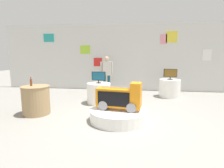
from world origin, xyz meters
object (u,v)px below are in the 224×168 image
object	(u,v)px
display_pedestal_left_rear	(99,93)
tv_on_center_rear	(170,74)
novelty_firetruck_tv	(119,98)
tv_on_left_rear	(99,77)
side_table_round	(36,100)
main_display_pedestal	(119,115)
shopper_browsing_near_truck	(107,72)
bottle_on_side_table	(31,82)
display_pedestal_center_rear	(170,88)

from	to	relation	value
display_pedestal_left_rear	tv_on_center_rear	world-z (taller)	tv_on_center_rear
novelty_firetruck_tv	tv_on_left_rear	xyz separation A→B (m)	(-0.88, 1.60, 0.36)
tv_on_center_rear	side_table_round	xyz separation A→B (m)	(-4.20, -2.77, -0.53)
display_pedestal_left_rear	side_table_round	bearing A→B (deg)	-137.29
main_display_pedestal	novelty_firetruck_tv	distance (m)	0.44
tv_on_center_rear	shopper_browsing_near_truck	size ratio (longest dim) A/B	0.31
display_pedestal_left_rear	shopper_browsing_near_truck	bearing A→B (deg)	90.39
tv_on_left_rear	bottle_on_side_table	xyz separation A→B (m)	(-1.65, -1.40, -0.03)
tv_on_left_rear	display_pedestal_center_rear	xyz separation A→B (m)	(2.66, 1.37, -0.59)
main_display_pedestal	shopper_browsing_near_truck	xyz separation A→B (m)	(-0.88, 3.34, 0.82)
display_pedestal_left_rear	shopper_browsing_near_truck	size ratio (longest dim) A/B	0.50
shopper_browsing_near_truck	bottle_on_side_table	bearing A→B (deg)	-117.49
side_table_round	main_display_pedestal	bearing A→B (deg)	-4.43
tv_on_left_rear	tv_on_center_rear	bearing A→B (deg)	27.13
novelty_firetruck_tv	tv_on_center_rear	xyz separation A→B (m)	(1.78, 2.97, 0.36)
tv_on_center_rear	display_pedestal_center_rear	bearing A→B (deg)	101.05
novelty_firetruck_tv	display_pedestal_center_rear	world-z (taller)	novelty_firetruck_tv
main_display_pedestal	shopper_browsing_near_truck	world-z (taller)	shopper_browsing_near_truck
display_pedestal_center_rear	shopper_browsing_near_truck	size ratio (longest dim) A/B	0.51
display_pedestal_left_rear	tv_on_center_rear	size ratio (longest dim) A/B	1.60
display_pedestal_left_rear	shopper_browsing_near_truck	xyz separation A→B (m)	(-0.01, 1.74, 0.60)
tv_on_left_rear	side_table_round	bearing A→B (deg)	-137.38
main_display_pedestal	display_pedestal_left_rear	distance (m)	1.83
tv_on_left_rear	display_pedestal_center_rear	bearing A→B (deg)	27.21
main_display_pedestal	tv_on_center_rear	distance (m)	3.56
shopper_browsing_near_truck	main_display_pedestal	bearing A→B (deg)	-75.30
display_pedestal_left_rear	side_table_round	world-z (taller)	side_table_round
bottle_on_side_table	tv_on_center_rear	bearing A→B (deg)	32.70
tv_on_left_rear	bottle_on_side_table	bearing A→B (deg)	-139.59
main_display_pedestal	bottle_on_side_table	distance (m)	2.64
tv_on_left_rear	side_table_round	distance (m)	2.15
display_pedestal_left_rear	side_table_round	xyz separation A→B (m)	(-1.53, -1.41, 0.06)
tv_on_left_rear	shopper_browsing_near_truck	world-z (taller)	shopper_browsing_near_truck
main_display_pedestal	display_pedestal_center_rear	bearing A→B (deg)	58.75
display_pedestal_center_rear	main_display_pedestal	bearing A→B (deg)	-121.25
novelty_firetruck_tv	shopper_browsing_near_truck	distance (m)	3.49
main_display_pedestal	shopper_browsing_near_truck	size ratio (longest dim) A/B	0.90
display_pedestal_center_rear	display_pedestal_left_rear	bearing A→B (deg)	-152.87
display_pedestal_left_rear	display_pedestal_center_rear	bearing A→B (deg)	27.13
display_pedestal_left_rear	tv_on_left_rear	xyz separation A→B (m)	(0.00, -0.00, 0.59)
side_table_round	bottle_on_side_table	distance (m)	0.52
display_pedestal_center_rear	shopper_browsing_near_truck	bearing A→B (deg)	172.04
main_display_pedestal	novelty_firetruck_tv	xyz separation A→B (m)	(0.02, -0.01, 0.44)
novelty_firetruck_tv	tv_on_left_rear	world-z (taller)	tv_on_left_rear
main_display_pedestal	tv_on_center_rear	bearing A→B (deg)	58.70
tv_on_left_rear	shopper_browsing_near_truck	xyz separation A→B (m)	(-0.01, 1.74, 0.02)
side_table_round	bottle_on_side_table	world-z (taller)	bottle_on_side_table
novelty_firetruck_tv	bottle_on_side_table	distance (m)	2.56
display_pedestal_left_rear	display_pedestal_center_rear	distance (m)	2.99
main_display_pedestal	shopper_browsing_near_truck	distance (m)	3.55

